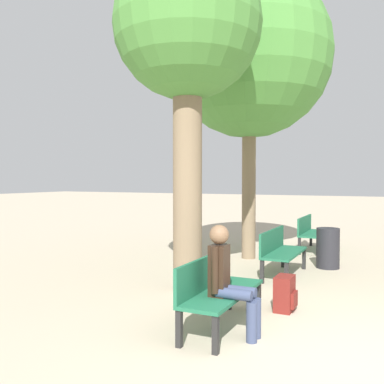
% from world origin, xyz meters
% --- Properties ---
extents(bench_row_0, '(0.49, 1.51, 0.81)m').
position_xyz_m(bench_row_0, '(-1.86, 0.52, 0.47)').
color(bench_row_0, '#1E6042').
rests_on(bench_row_0, ground_plane).
extents(bench_row_1, '(0.49, 1.51, 0.81)m').
position_xyz_m(bench_row_1, '(-1.86, 3.47, 0.47)').
color(bench_row_1, '#1E6042').
rests_on(bench_row_1, ground_plane).
extents(bench_row_2, '(0.49, 1.51, 0.81)m').
position_xyz_m(bench_row_2, '(-1.86, 6.42, 0.47)').
color(bench_row_2, '#1E6042').
rests_on(bench_row_2, ground_plane).
extents(tree_row_0, '(2.25, 2.25, 5.17)m').
position_xyz_m(tree_row_0, '(-2.87, 1.83, 3.91)').
color(tree_row_0, '#7A664C').
rests_on(tree_row_0, ground_plane).
extents(tree_row_1, '(3.48, 3.48, 6.07)m').
position_xyz_m(tree_row_1, '(-2.87, 4.80, 4.32)').
color(tree_row_1, '#7A664C').
rests_on(tree_row_1, ground_plane).
extents(person_seated, '(0.56, 0.32, 1.21)m').
position_xyz_m(person_seated, '(-1.63, 0.34, 0.65)').
color(person_seated, '#384260').
rests_on(person_seated, ground_plane).
extents(backpack, '(0.26, 0.35, 0.45)m').
position_xyz_m(backpack, '(-1.28, 1.49, 0.22)').
color(backpack, maroon).
rests_on(backpack, ground_plane).
extents(trash_bin, '(0.43, 0.43, 0.77)m').
position_xyz_m(trash_bin, '(-1.18, 4.49, 0.38)').
color(trash_bin, '#232328').
rests_on(trash_bin, ground_plane).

